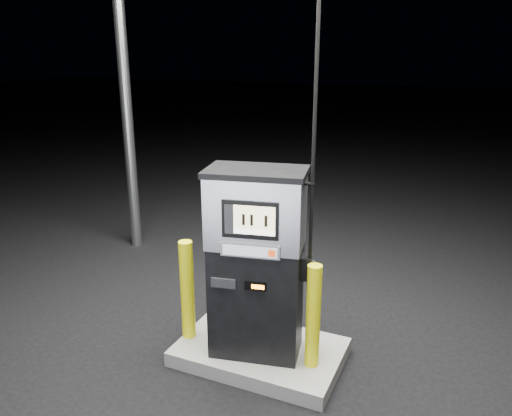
% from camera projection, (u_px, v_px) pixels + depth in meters
% --- Properties ---
extents(ground, '(80.00, 80.00, 0.00)m').
position_uv_depth(ground, '(260.00, 358.00, 5.00)').
color(ground, black).
rests_on(ground, ground).
extents(pump_island, '(1.60, 1.00, 0.15)m').
position_uv_depth(pump_island, '(260.00, 352.00, 4.97)').
color(pump_island, slate).
rests_on(pump_island, ground).
extents(fuel_dispenser, '(1.04, 0.71, 3.76)m').
position_uv_depth(fuel_dispenser, '(257.00, 262.00, 4.61)').
color(fuel_dispenser, black).
rests_on(fuel_dispenser, pump_island).
extents(bollard_left, '(0.16, 0.16, 1.03)m').
position_uv_depth(bollard_left, '(187.00, 290.00, 4.97)').
color(bollard_left, '#FFFA0E').
rests_on(bollard_left, pump_island).
extents(bollard_right, '(0.15, 0.15, 1.01)m').
position_uv_depth(bollard_right, '(313.00, 316.00, 4.51)').
color(bollard_right, '#FFFA0E').
rests_on(bollard_right, pump_island).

